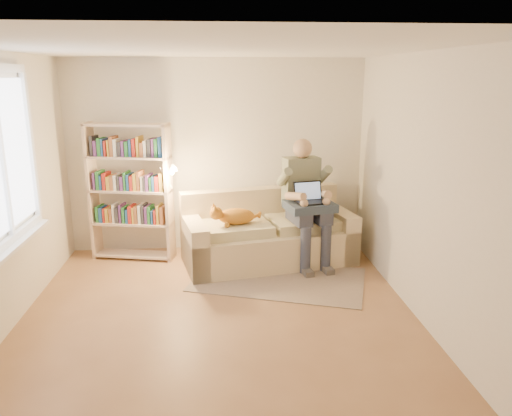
{
  "coord_description": "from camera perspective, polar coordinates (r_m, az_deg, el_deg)",
  "views": [
    {
      "loc": [
        0.01,
        -4.51,
        2.38
      ],
      "look_at": [
        0.45,
        1.0,
        0.9
      ],
      "focal_mm": 35.0,
      "sensor_mm": 36.0,
      "label": 1
    }
  ],
  "objects": [
    {
      "name": "wall_right",
      "position": [
        5.05,
        18.81,
        1.84
      ],
      "size": [
        0.02,
        4.5,
        2.6
      ],
      "primitive_type": "cube",
      "color": "silver",
      "rests_on": "floor"
    },
    {
      "name": "rug",
      "position": [
        6.04,
        2.64,
        -8.15
      ],
      "size": [
        2.26,
        1.74,
        0.01
      ],
      "primitive_type": "cube",
      "rotation": [
        0.0,
        0.0,
        -0.32
      ],
      "color": "gray",
      "rests_on": "floor"
    },
    {
      "name": "bookshelf",
      "position": [
        6.66,
        -14.16,
        2.54
      ],
      "size": [
        1.18,
        0.57,
        1.8
      ],
      "rotation": [
        0.0,
        0.0,
        -0.21
      ],
      "color": "beige",
      "rests_on": "floor"
    },
    {
      "name": "window",
      "position": [
        5.2,
        -26.54,
        2.26
      ],
      "size": [
        0.12,
        1.52,
        1.69
      ],
      "color": "white",
      "rests_on": "wall_left"
    },
    {
      "name": "sofa",
      "position": [
        6.52,
        1.32,
        -3.3
      ],
      "size": [
        2.31,
        1.4,
        0.92
      ],
      "rotation": [
        0.0,
        0.0,
        0.21
      ],
      "color": "beige",
      "rests_on": "floor"
    },
    {
      "name": "blanket",
      "position": [
        6.27,
        6.64,
        0.24
      ],
      "size": [
        0.66,
        0.58,
        0.1
      ],
      "primitive_type": "cube",
      "rotation": [
        0.0,
        0.0,
        0.21
      ],
      "color": "#2B384B",
      "rests_on": "person"
    },
    {
      "name": "person",
      "position": [
        6.37,
        5.65,
        1.44
      ],
      "size": [
        0.58,
        0.79,
        1.6
      ],
      "rotation": [
        0.0,
        0.0,
        0.21
      ],
      "color": "gray",
      "rests_on": "sofa"
    },
    {
      "name": "floor",
      "position": [
        5.1,
        -4.22,
        -12.84
      ],
      "size": [
        4.5,
        4.5,
        0.0
      ],
      "primitive_type": "plane",
      "color": "#8B613F",
      "rests_on": "ground"
    },
    {
      "name": "ceiling",
      "position": [
        4.52,
        -4.88,
        17.73
      ],
      "size": [
        4.0,
        4.5,
        0.02
      ],
      "primitive_type": "cube",
      "color": "white",
      "rests_on": "wall_back"
    },
    {
      "name": "cat",
      "position": [
        6.15,
        -2.89,
        -0.95
      ],
      "size": [
        0.66,
        0.34,
        0.25
      ],
      "rotation": [
        0.0,
        0.0,
        0.21
      ],
      "color": "orange",
      "rests_on": "sofa"
    },
    {
      "name": "wall_front",
      "position": [
        2.51,
        -4.4,
        -10.55
      ],
      "size": [
        4.0,
        0.02,
        2.6
      ],
      "primitive_type": "cube",
      "color": "silver",
      "rests_on": "floor"
    },
    {
      "name": "laptop",
      "position": [
        6.25,
        6.63,
        1.27
      ],
      "size": [
        0.42,
        0.37,
        0.32
      ],
      "rotation": [
        0.0,
        0.0,
        0.21
      ],
      "color": "black",
      "rests_on": "blanket"
    },
    {
      "name": "wall_back",
      "position": [
        6.85,
        -4.58,
        5.88
      ],
      "size": [
        4.0,
        0.02,
        2.6
      ],
      "primitive_type": "cube",
      "color": "silver",
      "rests_on": "floor"
    }
  ]
}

